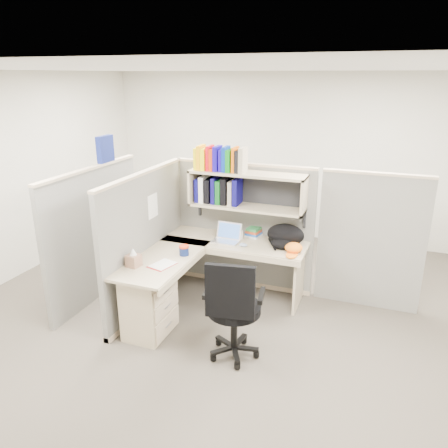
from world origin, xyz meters
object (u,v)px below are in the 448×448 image
at_px(laptop, 226,233).
at_px(snack_canister, 184,250).
at_px(task_chair, 233,324).
at_px(backpack, 284,236).
at_px(desk, 174,288).

distance_m(laptop, snack_canister, 0.62).
height_order(laptop, task_chair, task_chair).
bearing_deg(task_chair, backpack, 81.89).
relative_size(snack_canister, task_chair, 0.11).
bearing_deg(snack_canister, laptop, 61.16).
bearing_deg(task_chair, laptop, 113.56).
relative_size(desk, laptop, 5.60).
height_order(laptop, backpack, backpack).
bearing_deg(task_chair, snack_canister, 141.99).
height_order(desk, snack_canister, snack_canister).
distance_m(laptop, task_chair, 1.36).
relative_size(desk, task_chair, 1.61).
bearing_deg(desk, task_chair, -25.00).
distance_m(desk, laptop, 0.94).
bearing_deg(laptop, backpack, 11.06).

